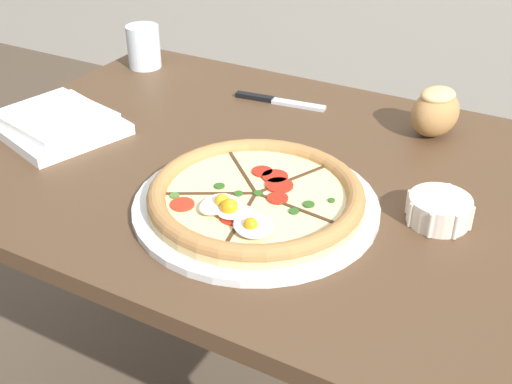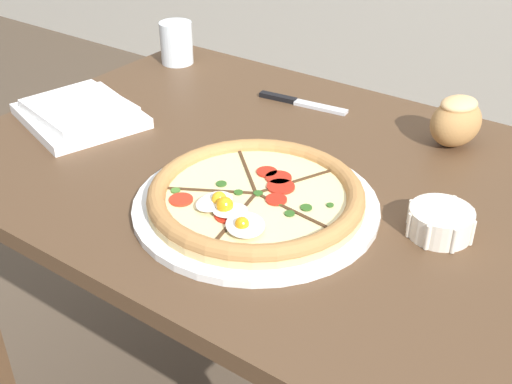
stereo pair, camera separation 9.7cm
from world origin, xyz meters
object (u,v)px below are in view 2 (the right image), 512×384
Objects in this scene: ramekin_bowl at (440,221)px; knife_main at (301,103)px; napkin_folded at (80,113)px; pizza at (256,198)px; water_glass at (177,45)px; bread_piece_near at (456,120)px; dining_table at (288,229)px.

ramekin_bowl is 0.48m from knife_main.
napkin_folded is at bearing -141.27° from knife_main.
pizza is 0.66m from water_glass.
bread_piece_near reaches higher than knife_main.
ramekin_bowl is (0.28, -0.03, 0.14)m from dining_table.
dining_table is 0.19m from pizza.
pizza is 3.04× the size of bread_piece_near.
ramekin_bowl is 1.03× the size of water_glass.
napkin_folded is at bearing -80.81° from water_glass.
napkin_folded is 2.89× the size of water_glass.
pizza is at bearing -74.60° from knife_main.
knife_main is 2.01× the size of water_glass.
napkin_folded is at bearing -176.51° from ramekin_bowl.
ramekin_bowl reaches higher than knife_main.
pizza reaches higher than knife_main.
napkin_folded is at bearing 172.87° from pizza.
knife_main is at bearing 117.86° from dining_table.
dining_table is 0.30m from knife_main.
dining_table is 0.59m from water_glass.
pizza is 3.78× the size of ramekin_bowl.
water_glass is at bearing 177.85° from bread_piece_near.
water_glass is (-0.68, 0.03, -0.01)m from bread_piece_near.
knife_main is (-0.15, 0.37, -0.02)m from pizza.
dining_table is 9.41× the size of bread_piece_near.
water_glass is at bearing 167.98° from knife_main.
bread_piece_near reaches higher than dining_table.
pizza is at bearing -113.77° from bread_piece_near.
bread_piece_near is at bearing -2.15° from water_glass.
napkin_folded reaches higher than dining_table.
ramekin_bowl is at bearing -40.36° from knife_main.
bread_piece_near is 0.64× the size of knife_main.
napkin_folded is (-0.44, -0.07, 0.14)m from dining_table.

